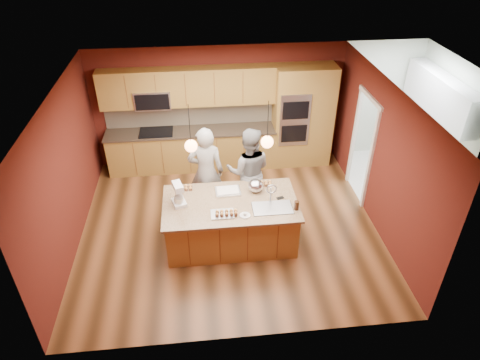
{
  "coord_description": "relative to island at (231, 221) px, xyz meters",
  "views": [
    {
      "loc": [
        -0.47,
        -6.3,
        5.26
      ],
      "look_at": [
        0.2,
        -0.1,
        1.09
      ],
      "focal_mm": 32.0,
      "sensor_mm": 36.0,
      "label": 1
    }
  ],
  "objects": [
    {
      "name": "person_right",
      "position": [
        0.42,
        0.91,
        0.45
      ],
      "size": [
        0.96,
        0.8,
        1.78
      ],
      "primitive_type": "imported",
      "rotation": [
        0.0,
        0.0,
        2.99
      ],
      "color": "slate",
      "rests_on": "floor"
    },
    {
      "name": "washer",
      "position": [
        4.17,
        1.37,
        0.04
      ],
      "size": [
        0.73,
        0.74,
        0.95
      ],
      "primitive_type": "cube",
      "rotation": [
        0.0,
        0.0,
        -0.27
      ],
      "color": "white",
      "rests_on": "floor"
    },
    {
      "name": "wall_left",
      "position": [
        -2.76,
        0.43,
        0.91
      ],
      "size": [
        0.0,
        5.0,
        5.0
      ],
      "primitive_type": "plane",
      "rotation": [
        1.57,
        0.0,
        1.57
      ],
      "color": "#501912",
      "rests_on": "ground"
    },
    {
      "name": "wall_front",
      "position": [
        -0.01,
        -2.07,
        0.91
      ],
      "size": [
        5.5,
        0.0,
        5.5
      ],
      "primitive_type": "plane",
      "rotation": [
        -1.57,
        0.0,
        0.0
      ],
      "color": "#501912",
      "rests_on": "ground"
    },
    {
      "name": "cabinet_run",
      "position": [
        -0.69,
        2.68,
        0.55
      ],
      "size": [
        3.74,
        0.64,
        2.3
      ],
      "color": "olive",
      "rests_on": "floor"
    },
    {
      "name": "wall_right",
      "position": [
        2.74,
        0.43,
        0.91
      ],
      "size": [
        0.0,
        5.0,
        5.0
      ],
      "primitive_type": "plane",
      "rotation": [
        1.57,
        0.0,
        -1.57
      ],
      "color": "#501912",
      "rests_on": "ground"
    },
    {
      "name": "phone",
      "position": [
        0.86,
        0.04,
        0.42
      ],
      "size": [
        0.14,
        0.1,
        0.01
      ],
      "primitive_type": "cube",
      "rotation": [
        0.0,
        0.0,
        0.31
      ],
      "color": "black",
      "rests_on": "island"
    },
    {
      "name": "cupcakes_rack",
      "position": [
        -0.11,
        -0.34,
        0.47
      ],
      "size": [
        0.39,
        0.15,
        0.07
      ],
      "primitive_type": null,
      "color": "#D89348",
      "rests_on": "island"
    },
    {
      "name": "pendant_right",
      "position": [
        0.58,
        0.0,
        1.57
      ],
      "size": [
        0.2,
        0.2,
        0.8
      ],
      "color": "black",
      "rests_on": "ceiling"
    },
    {
      "name": "plate",
      "position": [
        0.19,
        -0.38,
        0.42
      ],
      "size": [
        0.18,
        0.18,
        0.01
      ],
      "primitive_type": "cylinder",
      "color": "silver",
      "rests_on": "island"
    },
    {
      "name": "dryer",
      "position": [
        4.17,
        1.95,
        0.09
      ],
      "size": [
        0.82,
        0.84,
        1.05
      ],
      "primitive_type": "cube",
      "rotation": [
        0.0,
        0.0,
        0.3
      ],
      "color": "white",
      "rests_on": "floor"
    },
    {
      "name": "ceiling",
      "position": [
        -0.01,
        0.43,
        2.26
      ],
      "size": [
        5.5,
        5.5,
        0.0
      ],
      "primitive_type": "plane",
      "rotation": [
        3.14,
        0.0,
        0.0
      ],
      "color": "white",
      "rests_on": "ground"
    },
    {
      "name": "cupcakes_left",
      "position": [
        -0.77,
        0.49,
        0.45
      ],
      "size": [
        0.24,
        0.16,
        0.07
      ],
      "primitive_type": null,
      "color": "#D89348",
      "rests_on": "island"
    },
    {
      "name": "tumbler",
      "position": [
        1.07,
        -0.3,
        0.5
      ],
      "size": [
        0.08,
        0.08,
        0.16
      ],
      "primitive_type": "cylinder",
      "color": "#392212",
      "rests_on": "island"
    },
    {
      "name": "sheet_cake",
      "position": [
        -0.03,
        0.32,
        0.44
      ],
      "size": [
        0.45,
        0.34,
        0.05
      ],
      "rotation": [
        0.0,
        0.0,
        0.04
      ],
      "color": "white",
      "rests_on": "island"
    },
    {
      "name": "cooling_rack",
      "position": [
        -0.18,
        -0.31,
        0.43
      ],
      "size": [
        0.38,
        0.28,
        0.02
      ],
      "primitive_type": "cube",
      "rotation": [
        0.0,
        0.0,
        0.01
      ],
      "color": "#AFB0B6",
      "rests_on": "island"
    },
    {
      "name": "laundry_room",
      "position": [
        4.34,
        1.63,
        1.51
      ],
      "size": [
        2.6,
        2.7,
        2.7
      ],
      "color": "silver",
      "rests_on": "ground"
    },
    {
      "name": "oven_column",
      "position": [
        1.84,
        2.62,
        0.71
      ],
      "size": [
        1.3,
        0.62,
        2.3
      ],
      "color": "olive",
      "rests_on": "floor"
    },
    {
      "name": "wall_back",
      "position": [
        -0.01,
        2.93,
        0.91
      ],
      "size": [
        5.5,
        0.0,
        5.5
      ],
      "primitive_type": "plane",
      "rotation": [
        1.57,
        0.0,
        0.0
      ],
      "color": "#501912",
      "rests_on": "ground"
    },
    {
      "name": "person_left",
      "position": [
        -0.39,
        0.91,
        0.49
      ],
      "size": [
        0.7,
        0.49,
        1.85
      ],
      "primitive_type": "imported",
      "rotation": [
        0.0,
        0.0,
        3.07
      ],
      "color": "black",
      "rests_on": "floor"
    },
    {
      "name": "pendant_left",
      "position": [
        -0.62,
        0.0,
        1.57
      ],
      "size": [
        0.2,
        0.2,
        0.8
      ],
      "color": "black",
      "rests_on": "ceiling"
    },
    {
      "name": "island",
      "position": [
        0.0,
        0.0,
        0.0
      ],
      "size": [
        2.32,
        1.3,
        1.23
      ],
      "color": "olive",
      "rests_on": "floor"
    },
    {
      "name": "cupcakes_right",
      "position": [
        0.68,
        0.47,
        0.45
      ],
      "size": [
        0.22,
        0.15,
        0.07
      ],
      "primitive_type": null,
      "color": "#D89348",
      "rests_on": "island"
    },
    {
      "name": "mixing_bowl",
      "position": [
        0.46,
        0.3,
        0.52
      ],
      "size": [
        0.27,
        0.27,
        0.23
      ],
      "primitive_type": "ellipsoid",
      "color": "silver",
      "rests_on": "island"
    },
    {
      "name": "floor",
      "position": [
        -0.01,
        0.43,
        -0.44
      ],
      "size": [
        5.5,
        5.5,
        0.0
      ],
      "primitive_type": "plane",
      "color": "#3F2612",
      "rests_on": "ground"
    },
    {
      "name": "doorway_trim",
      "position": [
        2.72,
        1.23,
        0.61
      ],
      "size": [
        0.08,
        1.11,
        2.2
      ],
      "primitive_type": null,
      "color": "white",
      "rests_on": "wall_right"
    },
    {
      "name": "stand_mixer",
      "position": [
        -0.89,
        0.07,
        0.59
      ],
      "size": [
        0.28,
        0.33,
        0.4
      ],
      "rotation": [
        0.0,
        0.0,
        0.28
      ],
      "color": "white",
      "rests_on": "island"
    }
  ]
}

